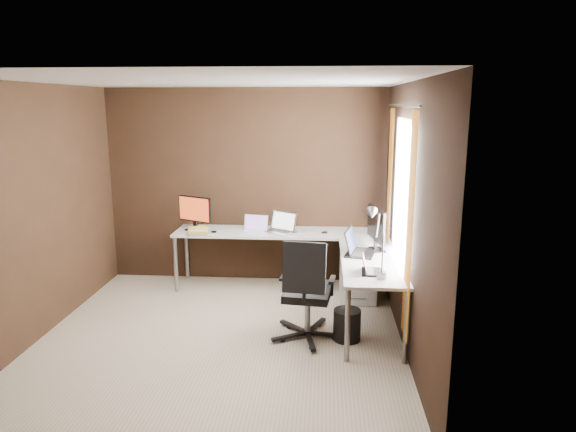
{
  "coord_description": "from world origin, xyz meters",
  "views": [
    {
      "loc": [
        1.01,
        -4.72,
        2.3
      ],
      "look_at": [
        0.61,
        0.95,
        1.05
      ],
      "focal_mm": 32.0,
      "sensor_mm": 36.0,
      "label": 1
    }
  ],
  "objects_px": {
    "laptop_black_big": "(357,248)",
    "wastebasket": "(347,325)",
    "office_chair": "(307,310)",
    "monitor_right": "(376,227)",
    "laptop_silver": "(280,228)",
    "drawer_pedestal": "(358,275)",
    "book_stack": "(198,231)",
    "laptop_black_small": "(369,268)",
    "monitor_left": "(195,211)",
    "desk_lamp": "(375,233)",
    "laptop_white": "(255,228)"
  },
  "relations": [
    {
      "from": "laptop_black_big",
      "to": "wastebasket",
      "type": "relative_size",
      "value": 1.5
    },
    {
      "from": "laptop_black_big",
      "to": "office_chair",
      "type": "xyz_separation_m",
      "value": [
        -0.51,
        -0.55,
        -0.48
      ]
    },
    {
      "from": "monitor_right",
      "to": "laptop_silver",
      "type": "bearing_deg",
      "value": 45.11
    },
    {
      "from": "drawer_pedestal",
      "to": "book_stack",
      "type": "distance_m",
      "value": 2.02
    },
    {
      "from": "laptop_black_big",
      "to": "wastebasket",
      "type": "bearing_deg",
      "value": -178.29
    },
    {
      "from": "laptop_black_small",
      "to": "office_chair",
      "type": "xyz_separation_m",
      "value": [
        -0.59,
        0.08,
        -0.47
      ]
    },
    {
      "from": "monitor_left",
      "to": "desk_lamp",
      "type": "bearing_deg",
      "value": -10.91
    },
    {
      "from": "laptop_white",
      "to": "book_stack",
      "type": "relative_size",
      "value": 1.2
    },
    {
      "from": "monitor_right",
      "to": "laptop_white",
      "type": "distance_m",
      "value": 1.61
    },
    {
      "from": "monitor_left",
      "to": "book_stack",
      "type": "relative_size",
      "value": 1.6
    },
    {
      "from": "desk_lamp",
      "to": "wastebasket",
      "type": "relative_size",
      "value": 2.09
    },
    {
      "from": "laptop_white",
      "to": "monitor_right",
      "type": "bearing_deg",
      "value": -15.47
    },
    {
      "from": "drawer_pedestal",
      "to": "monitor_right",
      "type": "bearing_deg",
      "value": -70.24
    },
    {
      "from": "laptop_black_small",
      "to": "laptop_black_big",
      "type": "bearing_deg",
      "value": 10.11
    },
    {
      "from": "laptop_white",
      "to": "monitor_left",
      "type": "bearing_deg",
      "value": -172.28
    },
    {
      "from": "wastebasket",
      "to": "desk_lamp",
      "type": "bearing_deg",
      "value": -37.75
    },
    {
      "from": "laptop_black_big",
      "to": "desk_lamp",
      "type": "bearing_deg",
      "value": -158.08
    },
    {
      "from": "laptop_white",
      "to": "laptop_silver",
      "type": "height_order",
      "value": "laptop_silver"
    },
    {
      "from": "book_stack",
      "to": "desk_lamp",
      "type": "bearing_deg",
      "value": -35.66
    },
    {
      "from": "monitor_right",
      "to": "laptop_white",
      "type": "xyz_separation_m",
      "value": [
        -1.43,
        0.72,
        -0.22
      ]
    },
    {
      "from": "monitor_left",
      "to": "laptop_silver",
      "type": "distance_m",
      "value": 1.1
    },
    {
      "from": "laptop_black_small",
      "to": "desk_lamp",
      "type": "relative_size",
      "value": 0.41
    },
    {
      "from": "monitor_left",
      "to": "monitor_right",
      "type": "relative_size",
      "value": 0.8
    },
    {
      "from": "laptop_white",
      "to": "desk_lamp",
      "type": "height_order",
      "value": "desk_lamp"
    },
    {
      "from": "monitor_left",
      "to": "laptop_white",
      "type": "xyz_separation_m",
      "value": [
        0.77,
        -0.05,
        -0.2
      ]
    },
    {
      "from": "drawer_pedestal",
      "to": "monitor_left",
      "type": "bearing_deg",
      "value": 170.6
    },
    {
      "from": "laptop_silver",
      "to": "laptop_black_small",
      "type": "relative_size",
      "value": 1.71
    },
    {
      "from": "laptop_black_small",
      "to": "desk_lamp",
      "type": "bearing_deg",
      "value": -156.21
    },
    {
      "from": "drawer_pedestal",
      "to": "book_stack",
      "type": "xyz_separation_m",
      "value": [
        -1.96,
        0.15,
        0.47
      ]
    },
    {
      "from": "laptop_black_big",
      "to": "laptop_black_small",
      "type": "height_order",
      "value": "laptop_black_big"
    },
    {
      "from": "office_chair",
      "to": "drawer_pedestal",
      "type": "bearing_deg",
      "value": 70.0
    },
    {
      "from": "laptop_white",
      "to": "laptop_black_big",
      "type": "bearing_deg",
      "value": -23.75
    },
    {
      "from": "wastebasket",
      "to": "monitor_left",
      "type": "bearing_deg",
      "value": 142.12
    },
    {
      "from": "monitor_left",
      "to": "wastebasket",
      "type": "bearing_deg",
      "value": -10.92
    },
    {
      "from": "laptop_white",
      "to": "laptop_black_small",
      "type": "xyz_separation_m",
      "value": [
        1.29,
        -1.48,
        -0.01
      ]
    },
    {
      "from": "office_chair",
      "to": "wastebasket",
      "type": "distance_m",
      "value": 0.43
    },
    {
      "from": "laptop_black_big",
      "to": "laptop_black_small",
      "type": "bearing_deg",
      "value": -160.02
    },
    {
      "from": "laptop_black_small",
      "to": "wastebasket",
      "type": "bearing_deg",
      "value": 71.68
    },
    {
      "from": "drawer_pedestal",
      "to": "laptop_silver",
      "type": "bearing_deg",
      "value": 161.73
    },
    {
      "from": "monitor_left",
      "to": "laptop_black_small",
      "type": "distance_m",
      "value": 2.57
    },
    {
      "from": "laptop_white",
      "to": "desk_lamp",
      "type": "xyz_separation_m",
      "value": [
        1.33,
        -1.58,
        0.37
      ]
    },
    {
      "from": "laptop_silver",
      "to": "laptop_black_big",
      "type": "bearing_deg",
      "value": -11.27
    },
    {
      "from": "monitor_right",
      "to": "book_stack",
      "type": "bearing_deg",
      "value": 63.57
    },
    {
      "from": "laptop_white",
      "to": "drawer_pedestal",
      "type": "bearing_deg",
      "value": -1.69
    },
    {
      "from": "laptop_silver",
      "to": "laptop_black_small",
      "type": "xyz_separation_m",
      "value": [
        0.97,
        -1.51,
        -0.01
      ]
    },
    {
      "from": "monitor_left",
      "to": "wastebasket",
      "type": "distance_m",
      "value": 2.5
    },
    {
      "from": "monitor_right",
      "to": "desk_lamp",
      "type": "relative_size",
      "value": 0.87
    },
    {
      "from": "desk_lamp",
      "to": "wastebasket",
      "type": "height_order",
      "value": "desk_lamp"
    },
    {
      "from": "laptop_white",
      "to": "laptop_black_big",
      "type": "xyz_separation_m",
      "value": [
        1.22,
        -0.85,
        0.01
      ]
    },
    {
      "from": "wastebasket",
      "to": "laptop_white",
      "type": "bearing_deg",
      "value": 128.09
    }
  ]
}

